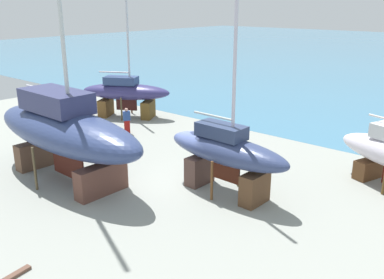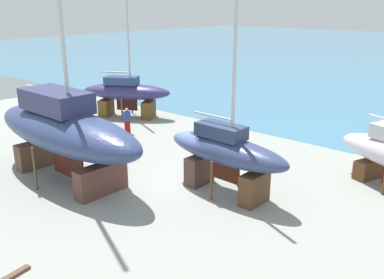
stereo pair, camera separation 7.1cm
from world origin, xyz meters
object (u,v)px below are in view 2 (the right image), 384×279
(sailboat_far_slipway, at_px, (64,129))
(sailboat_small_center, at_px, (226,153))
(sailboat_mid_port, at_px, (126,93))
(worker, at_px, (127,120))

(sailboat_far_slipway, bearing_deg, sailboat_small_center, 29.08)
(sailboat_mid_port, xyz_separation_m, worker, (3.32, -2.83, -0.97))
(sailboat_far_slipway, height_order, worker, sailboat_far_slipway)
(sailboat_mid_port, bearing_deg, worker, -69.76)
(sailboat_mid_port, height_order, sailboat_small_center, sailboat_mid_port)
(sailboat_far_slipway, bearing_deg, worker, 118.08)
(sailboat_far_slipway, distance_m, worker, 7.97)
(sailboat_small_center, height_order, sailboat_far_slipway, sailboat_far_slipway)
(sailboat_mid_port, relative_size, sailboat_small_center, 1.04)
(sailboat_small_center, distance_m, sailboat_far_slipway, 7.81)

